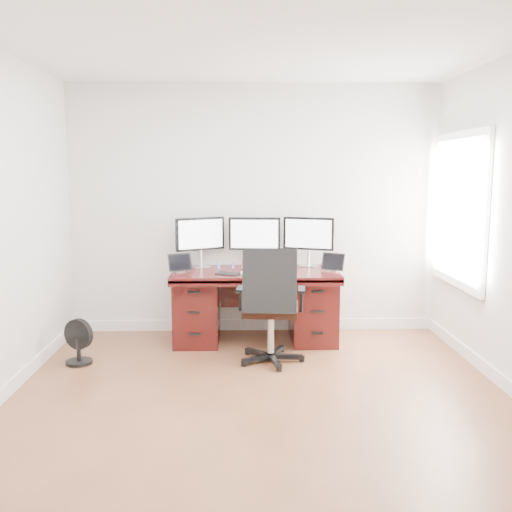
{
  "coord_description": "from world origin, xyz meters",
  "views": [
    {
      "loc": [
        -0.15,
        -3.98,
        1.77
      ],
      "look_at": [
        0.0,
        1.5,
        0.95
      ],
      "focal_mm": 40.0,
      "sensor_mm": 36.0,
      "label": 1
    }
  ],
  "objects_px": {
    "desk": "(255,303)",
    "office_chair": "(271,325)",
    "floor_fan": "(78,342)",
    "keyboard": "(255,273)",
    "monitor_center": "(255,236)"
  },
  "relations": [
    {
      "from": "desk",
      "to": "office_chair",
      "type": "bearing_deg",
      "value": -80.25
    },
    {
      "from": "floor_fan",
      "to": "monitor_center",
      "type": "xyz_separation_m",
      "value": [
        1.65,
        0.93,
        0.88
      ]
    },
    {
      "from": "desk",
      "to": "keyboard",
      "type": "xyz_separation_m",
      "value": [
        -0.0,
        -0.19,
        0.36
      ]
    },
    {
      "from": "office_chair",
      "to": "keyboard",
      "type": "xyz_separation_m",
      "value": [
        -0.13,
        0.53,
        0.4
      ]
    },
    {
      "from": "desk",
      "to": "floor_fan",
      "type": "bearing_deg",
      "value": -157.36
    },
    {
      "from": "floor_fan",
      "to": "monitor_center",
      "type": "height_order",
      "value": "monitor_center"
    },
    {
      "from": "office_chair",
      "to": "keyboard",
      "type": "distance_m",
      "value": 0.67
    },
    {
      "from": "desk",
      "to": "office_chair",
      "type": "xyz_separation_m",
      "value": [
        0.12,
        -0.72,
        -0.04
      ]
    },
    {
      "from": "monitor_center",
      "to": "floor_fan",
      "type": "bearing_deg",
      "value": -145.58
    },
    {
      "from": "floor_fan",
      "to": "keyboard",
      "type": "bearing_deg",
      "value": 40.47
    },
    {
      "from": "floor_fan",
      "to": "monitor_center",
      "type": "relative_size",
      "value": 0.76
    },
    {
      "from": "office_chair",
      "to": "keyboard",
      "type": "bearing_deg",
      "value": 109.52
    },
    {
      "from": "desk",
      "to": "monitor_center",
      "type": "relative_size",
      "value": 3.09
    },
    {
      "from": "keyboard",
      "to": "desk",
      "type": "bearing_deg",
      "value": 88.75
    },
    {
      "from": "desk",
      "to": "keyboard",
      "type": "height_order",
      "value": "keyboard"
    }
  ]
}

